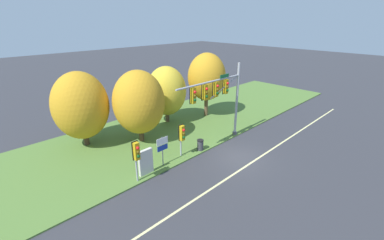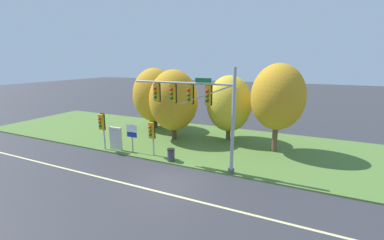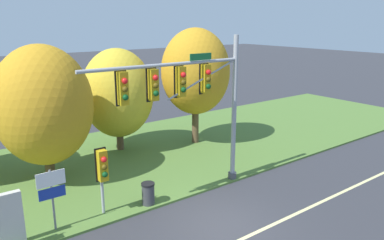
% 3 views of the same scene
% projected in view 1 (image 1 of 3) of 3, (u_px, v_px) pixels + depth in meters
% --- Properties ---
extents(ground_plane, '(160.00, 160.00, 0.00)m').
position_uv_depth(ground_plane, '(239.00, 157.00, 20.73)').
color(ground_plane, '#333338').
extents(lane_stripe, '(36.00, 0.16, 0.01)m').
position_uv_depth(lane_stripe, '(252.00, 162.00, 19.94)').
color(lane_stripe, beige).
rests_on(lane_stripe, ground).
extents(grass_verge, '(48.00, 11.50, 0.10)m').
position_uv_depth(grass_verge, '(173.00, 127.00, 26.19)').
color(grass_verge, '#517533').
rests_on(grass_verge, ground).
extents(traffic_signal_mast, '(7.45, 0.49, 6.79)m').
position_uv_depth(traffic_signal_mast, '(220.00, 94.00, 21.23)').
color(traffic_signal_mast, '#9EA0A5').
rests_on(traffic_signal_mast, grass_verge).
extents(pedestrian_signal_near_kerb, '(0.46, 0.55, 3.02)m').
position_uv_depth(pedestrian_signal_near_kerb, '(137.00, 153.00, 16.61)').
color(pedestrian_signal_near_kerb, '#9EA0A5').
rests_on(pedestrian_signal_near_kerb, grass_verge).
extents(pedestrian_signal_further_along, '(0.46, 0.55, 2.72)m').
position_uv_depth(pedestrian_signal_further_along, '(182.00, 135.00, 19.93)').
color(pedestrian_signal_further_along, '#9EA0A5').
rests_on(pedestrian_signal_further_along, grass_verge).
extents(route_sign_post, '(1.01, 0.08, 2.32)m').
position_uv_depth(route_sign_post, '(162.00, 146.00, 18.85)').
color(route_sign_post, slate).
rests_on(route_sign_post, grass_verge).
extents(tree_nearest_road, '(4.57, 4.57, 6.44)m').
position_uv_depth(tree_nearest_road, '(81.00, 106.00, 21.29)').
color(tree_nearest_road, '#423021').
rests_on(tree_nearest_road, grass_verge).
extents(tree_left_of_mast, '(4.44, 4.44, 6.41)m').
position_uv_depth(tree_left_of_mast, '(139.00, 102.00, 21.96)').
color(tree_left_of_mast, '#4C3823').
rests_on(tree_left_of_mast, grass_verge).
extents(tree_behind_signpost, '(4.07, 4.07, 5.91)m').
position_uv_depth(tree_behind_signpost, '(166.00, 91.00, 26.39)').
color(tree_behind_signpost, brown).
rests_on(tree_behind_signpost, grass_verge).
extents(tree_mid_verge, '(4.12, 4.12, 6.99)m').
position_uv_depth(tree_mid_verge, '(207.00, 77.00, 27.77)').
color(tree_mid_verge, brown).
rests_on(tree_mid_verge, grass_verge).
extents(info_kiosk, '(1.10, 0.24, 1.90)m').
position_uv_depth(info_kiosk, '(146.00, 162.00, 17.98)').
color(info_kiosk, beige).
rests_on(info_kiosk, grass_verge).
extents(trash_bin, '(0.56, 0.56, 0.93)m').
position_uv_depth(trash_bin, '(200.00, 145.00, 21.45)').
color(trash_bin, '#38383D').
rests_on(trash_bin, grass_verge).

